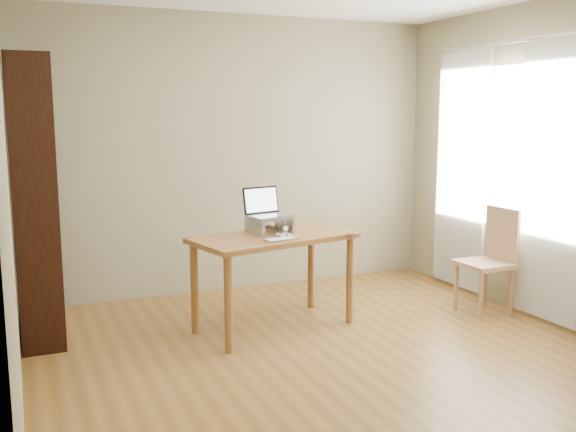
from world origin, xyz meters
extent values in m
cube|color=brown|center=(0.00, 0.00, -0.01)|extent=(4.00, 4.50, 0.02)
cube|color=#88835B|center=(0.00, 2.26, 1.30)|extent=(4.00, 0.02, 2.60)
cube|color=#88835B|center=(-2.01, 0.00, 1.30)|extent=(0.02, 4.50, 2.60)
cube|color=white|center=(1.98, 0.80, 1.40)|extent=(0.01, 1.80, 1.40)
cube|color=black|center=(-1.84, 1.12, 1.05)|extent=(0.30, 0.04, 2.10)
cube|color=black|center=(-1.84, 1.98, 1.05)|extent=(0.30, 0.04, 2.10)
cube|color=black|center=(-1.98, 1.55, 1.05)|extent=(0.02, 0.90, 2.10)
cube|color=black|center=(-1.84, 1.55, 0.03)|extent=(0.30, 0.84, 0.02)
cube|color=black|center=(-1.81, 1.55, 0.20)|extent=(0.20, 0.78, 0.28)
cube|color=black|center=(-1.84, 1.55, 0.37)|extent=(0.30, 0.84, 0.03)
cube|color=black|center=(-1.81, 1.55, 0.54)|extent=(0.20, 0.78, 0.28)
cube|color=black|center=(-1.84, 1.55, 0.71)|extent=(0.30, 0.84, 0.02)
cube|color=black|center=(-1.81, 1.55, 0.88)|extent=(0.20, 0.78, 0.28)
cube|color=black|center=(-1.84, 1.55, 1.05)|extent=(0.30, 0.84, 0.02)
cube|color=black|center=(-1.81, 1.55, 1.22)|extent=(0.20, 0.78, 0.28)
cube|color=black|center=(-1.84, 1.55, 1.39)|extent=(0.30, 0.84, 0.02)
cube|color=black|center=(-1.81, 1.55, 1.56)|extent=(0.20, 0.78, 0.28)
cube|color=black|center=(-1.84, 1.55, 1.73)|extent=(0.30, 0.84, 0.02)
cube|color=black|center=(-1.81, 1.55, 1.90)|extent=(0.20, 0.78, 0.28)
cube|color=black|center=(-1.84, 1.55, 2.07)|extent=(0.30, 0.84, 0.03)
cube|color=silver|center=(1.92, 0.25, 1.15)|extent=(0.03, 0.70, 2.20)
cube|color=silver|center=(1.92, 1.35, 1.15)|extent=(0.03, 0.70, 2.20)
cylinder|color=silver|center=(1.92, 0.80, 2.28)|extent=(0.03, 1.90, 0.03)
cube|color=brown|center=(-0.13, 1.00, 0.73)|extent=(1.37, 0.89, 0.04)
cylinder|color=brown|center=(-0.70, 1.26, 0.35)|extent=(0.06, 0.06, 0.71)
cylinder|color=brown|center=(0.44, 1.26, 0.35)|extent=(0.06, 0.06, 0.71)
cylinder|color=brown|center=(-0.70, 0.75, 0.35)|extent=(0.06, 0.06, 0.71)
cylinder|color=brown|center=(0.44, 0.75, 0.35)|extent=(0.06, 0.06, 0.71)
cube|color=silver|center=(-0.27, 1.08, 0.81)|extent=(0.03, 0.25, 0.12)
cube|color=silver|center=(0.02, 1.08, 0.81)|extent=(0.03, 0.25, 0.12)
cube|color=silver|center=(-0.13, 1.08, 0.88)|extent=(0.32, 0.25, 0.01)
cube|color=silver|center=(-0.13, 1.08, 0.89)|extent=(0.36, 0.29, 0.02)
cube|color=black|center=(-0.13, 1.22, 1.00)|extent=(0.32, 0.12, 0.21)
cube|color=white|center=(-0.13, 1.21, 1.00)|extent=(0.29, 0.10, 0.18)
cube|color=silver|center=(-0.16, 0.78, 0.76)|extent=(0.27, 0.16, 0.02)
cube|color=silver|center=(-0.16, 0.78, 0.77)|extent=(0.25, 0.13, 0.00)
cylinder|color=#53301C|center=(0.45, 0.78, 0.75)|extent=(0.10, 0.10, 0.01)
ellipsoid|color=#4A413A|center=(-0.12, 1.11, 0.81)|extent=(0.16, 0.36, 0.12)
ellipsoid|color=#4A413A|center=(-0.12, 1.22, 0.81)|extent=(0.14, 0.15, 0.11)
ellipsoid|color=#4A413A|center=(-0.12, 0.92, 0.83)|extent=(0.10, 0.09, 0.09)
ellipsoid|color=white|center=(-0.12, 0.96, 0.80)|extent=(0.09, 0.09, 0.08)
sphere|color=white|center=(-0.12, 0.89, 0.82)|extent=(0.04, 0.04, 0.04)
cone|color=#4A413A|center=(-0.15, 0.93, 0.87)|extent=(0.03, 0.04, 0.04)
cone|color=#4A413A|center=(-0.09, 0.93, 0.87)|extent=(0.03, 0.04, 0.04)
cylinder|color=white|center=(-0.15, 0.91, 0.76)|extent=(0.03, 0.09, 0.03)
cylinder|color=white|center=(-0.09, 0.91, 0.76)|extent=(0.03, 0.09, 0.03)
cylinder|color=#4A413A|center=(-0.03, 1.24, 0.77)|extent=(0.13, 0.19, 0.03)
cube|color=#A67D5A|center=(1.66, 0.66, 0.43)|extent=(0.41, 0.41, 0.04)
cylinder|color=#A67D5A|center=(1.50, 0.50, 0.21)|extent=(0.04, 0.04, 0.43)
cylinder|color=#A67D5A|center=(1.82, 0.50, 0.21)|extent=(0.04, 0.04, 0.43)
cylinder|color=#A67D5A|center=(1.50, 0.82, 0.21)|extent=(0.04, 0.04, 0.43)
cylinder|color=#A67D5A|center=(1.82, 0.82, 0.21)|extent=(0.04, 0.04, 0.43)
cube|color=#A67D5A|center=(1.84, 0.66, 0.66)|extent=(0.04, 0.38, 0.47)
camera|label=1|loc=(-1.97, -3.55, 1.70)|focal=40.00mm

